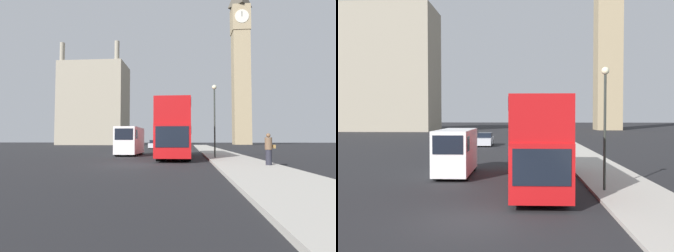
% 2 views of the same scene
% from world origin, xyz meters
% --- Properties ---
extents(ground_plane, '(300.00, 300.00, 0.00)m').
position_xyz_m(ground_plane, '(0.00, 0.00, 0.00)').
color(ground_plane, black).
extents(sidewalk_strip, '(3.59, 120.00, 0.15)m').
position_xyz_m(sidewalk_strip, '(6.79, 0.00, 0.07)').
color(sidewalk_strip, '#ADA89E').
rests_on(sidewalk_strip, ground_plane).
extents(clock_tower, '(6.14, 6.31, 58.21)m').
position_xyz_m(clock_tower, '(21.86, 75.36, 29.89)').
color(clock_tower, tan).
rests_on(clock_tower, ground_plane).
extents(building_block_distant, '(21.07, 12.71, 32.83)m').
position_xyz_m(building_block_distant, '(-27.82, 69.06, 13.52)').
color(building_block_distant, '#9E937F').
rests_on(building_block_distant, ground_plane).
extents(red_double_decker_bus, '(2.52, 11.40, 4.47)m').
position_xyz_m(red_double_decker_bus, '(2.46, 6.58, 2.48)').
color(red_double_decker_bus, '#B71114').
rests_on(red_double_decker_bus, ground_plane).
extents(white_van, '(1.99, 5.14, 2.76)m').
position_xyz_m(white_van, '(-2.23, 9.38, 1.47)').
color(white_van, white).
rests_on(white_van, ground_plane).
extents(street_lamp, '(0.36, 0.36, 5.73)m').
position_xyz_m(street_lamp, '(5.59, 4.61, 3.91)').
color(street_lamp, '#2D332D').
rests_on(street_lamp, sidewalk_strip).
extents(parked_sedan, '(1.72, 4.38, 1.52)m').
position_xyz_m(parked_sedan, '(-2.52, 30.56, 0.69)').
color(parked_sedan, silver).
rests_on(parked_sedan, ground_plane).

